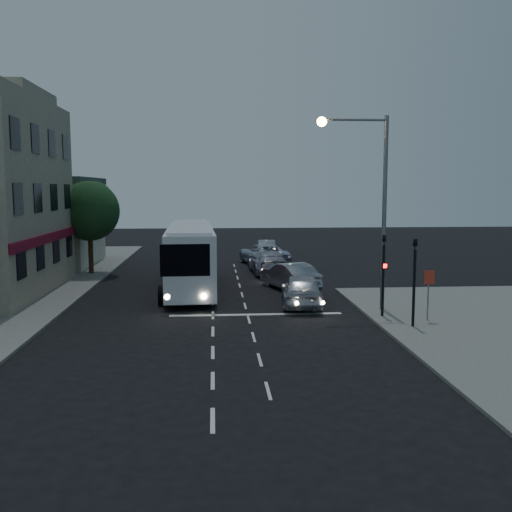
{
  "coord_description": "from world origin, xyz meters",
  "views": [
    {
      "loc": [
        0.07,
        -23.83,
        5.82
      ],
      "look_at": [
        2.33,
        6.51,
        2.2
      ],
      "focal_mm": 40.0,
      "sensor_mm": 36.0,
      "label": 1
    }
  ],
  "objects": [
    {
      "name": "streetlight",
      "position": [
        7.34,
        2.2,
        5.73
      ],
      "size": [
        3.32,
        0.44,
        9.0
      ],
      "color": "slate",
      "rests_on": "sidewalk_near"
    },
    {
      "name": "car_sedan_a",
      "position": [
        4.43,
        8.46,
        0.79
      ],
      "size": [
        3.16,
        5.06,
        1.57
      ],
      "primitive_type": "imported",
      "rotation": [
        0.0,
        0.0,
        3.48
      ],
      "color": "#9FA0A9",
      "rests_on": "ground"
    },
    {
      "name": "low_building_north",
      "position": [
        -13.5,
        20.0,
        3.39
      ],
      "size": [
        9.4,
        9.4,
        6.5
      ],
      "color": "beige",
      "rests_on": "sidewalk_far"
    },
    {
      "name": "car_suv",
      "position": [
        4.4,
        3.8,
        0.81
      ],
      "size": [
        2.39,
        4.95,
        1.63
      ],
      "primitive_type": "imported",
      "rotation": [
        0.0,
        0.0,
        3.04
      ],
      "color": "#A5A9B5",
      "rests_on": "ground"
    },
    {
      "name": "traffic_signal_side",
      "position": [
        8.3,
        -1.2,
        2.42
      ],
      "size": [
        0.18,
        0.15,
        4.1
      ],
      "color": "black",
      "rests_on": "sidewalk_near"
    },
    {
      "name": "street_tree",
      "position": [
        -8.21,
        15.02,
        4.5
      ],
      "size": [
        4.0,
        4.0,
        6.2
      ],
      "color": "black",
      "rests_on": "sidewalk_far"
    },
    {
      "name": "car_sedan_b",
      "position": [
        3.76,
        14.59,
        0.8
      ],
      "size": [
        2.56,
        5.66,
        1.61
      ],
      "primitive_type": "imported",
      "rotation": [
        0.0,
        0.0,
        3.2
      ],
      "color": "#9394A6",
      "rests_on": "ground"
    },
    {
      "name": "tour_bus",
      "position": [
        -1.28,
        8.81,
        2.02
      ],
      "size": [
        2.97,
        12.24,
        3.73
      ],
      "rotation": [
        0.0,
        0.0,
        0.04
      ],
      "color": "white",
      "rests_on": "ground"
    },
    {
      "name": "car_extra",
      "position": [
        4.64,
        25.19,
        0.69
      ],
      "size": [
        1.75,
        4.27,
        1.38
      ],
      "primitive_type": "imported",
      "rotation": [
        0.0,
        0.0,
        3.07
      ],
      "color": "#A5A8B0",
      "rests_on": "ground"
    },
    {
      "name": "car_sedan_c",
      "position": [
        3.88,
        19.26,
        0.81
      ],
      "size": [
        3.94,
        6.29,
        1.62
      ],
      "primitive_type": "imported",
      "rotation": [
        0.0,
        0.0,
        3.37
      ],
      "color": "#B4BCCF",
      "rests_on": "ground"
    },
    {
      "name": "ground",
      "position": [
        0.0,
        0.0,
        0.0
      ],
      "size": [
        120.0,
        120.0,
        0.0
      ],
      "primitive_type": "plane",
      "color": "black"
    },
    {
      "name": "regulatory_sign",
      "position": [
        9.3,
        -0.24,
        1.6
      ],
      "size": [
        0.45,
        0.12,
        2.2
      ],
      "color": "slate",
      "rests_on": "sidewalk_near"
    },
    {
      "name": "traffic_signal_main",
      "position": [
        7.6,
        0.78,
        2.42
      ],
      "size": [
        0.25,
        0.35,
        4.1
      ],
      "color": "black",
      "rests_on": "sidewalk_near"
    },
    {
      "name": "road_markings",
      "position": [
        1.29,
        3.31,
        0.0
      ],
      "size": [
        8.0,
        30.55,
        0.01
      ],
      "color": "silver",
      "rests_on": "ground"
    }
  ]
}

